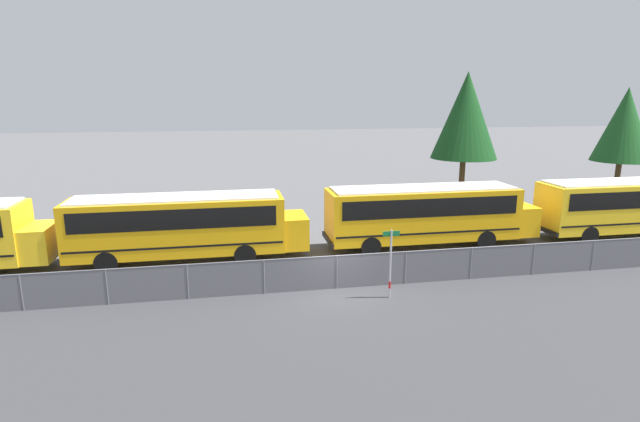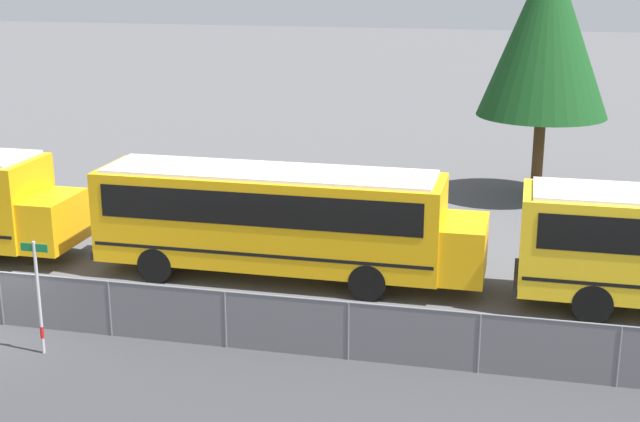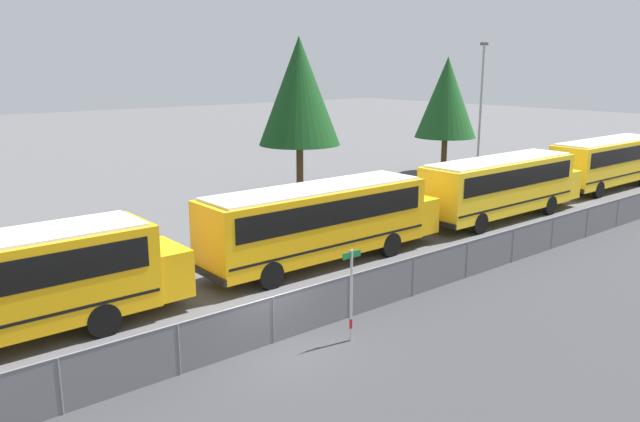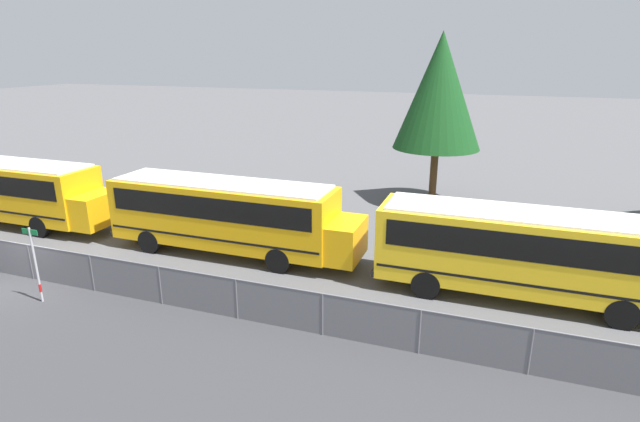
# 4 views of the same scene
# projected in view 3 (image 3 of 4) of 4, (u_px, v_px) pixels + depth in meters

# --- Properties ---
(ground_plane) EXTENTS (200.00, 200.00, 0.00)m
(ground_plane) POSITION_uv_depth(u_px,v_px,m) (273.00, 343.00, 18.74)
(ground_plane) COLOR #4C4C4F
(fence) EXTENTS (86.39, 0.07, 1.50)m
(fence) POSITION_uv_depth(u_px,v_px,m) (273.00, 319.00, 18.57)
(fence) COLOR #9EA0A5
(fence) RESTS_ON ground_plane
(school_bus_3) EXTENTS (11.62, 2.62, 3.32)m
(school_bus_3) POSITION_uv_depth(u_px,v_px,m) (322.00, 217.00, 25.86)
(school_bus_3) COLOR #EDA80F
(school_bus_3) RESTS_ON ground_plane
(school_bus_4) EXTENTS (11.62, 2.62, 3.32)m
(school_bus_4) POSITION_uv_depth(u_px,v_px,m) (502.00, 183.00, 33.40)
(school_bus_4) COLOR yellow
(school_bus_4) RESTS_ON ground_plane
(school_bus_5) EXTENTS (11.62, 2.62, 3.32)m
(school_bus_5) POSITION_uv_depth(u_px,v_px,m) (609.00, 159.00, 41.65)
(school_bus_5) COLOR yellow
(school_bus_5) RESTS_ON ground_plane
(street_sign) EXTENTS (0.70, 0.09, 2.87)m
(street_sign) POSITION_uv_depth(u_px,v_px,m) (351.00, 293.00, 18.58)
(street_sign) COLOR #B7B7BC
(street_sign) RESTS_ON ground_plane
(light_pole) EXTENTS (0.60, 0.24, 9.64)m
(light_pole) POSITION_uv_depth(u_px,v_px,m) (481.00, 107.00, 43.84)
(light_pole) COLOR gray
(light_pole) RESTS_ON ground_plane
(tree_0) EXTENTS (5.03, 5.03, 9.86)m
(tree_0) POSITION_uv_depth(u_px,v_px,m) (299.00, 91.00, 37.92)
(tree_0) COLOR #51381E
(tree_0) RESTS_ON ground_plane
(tree_1) EXTENTS (4.60, 4.60, 8.75)m
(tree_1) POSITION_uv_depth(u_px,v_px,m) (447.00, 98.00, 46.78)
(tree_1) COLOR #51381E
(tree_1) RESTS_ON ground_plane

